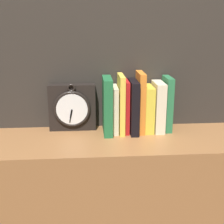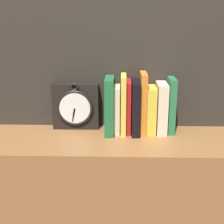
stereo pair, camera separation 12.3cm
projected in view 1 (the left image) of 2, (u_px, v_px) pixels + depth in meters
name	position (u px, v px, depth m)	size (l,w,h in m)	color
wall_back	(109.00, 46.00, 1.36)	(6.00, 0.05, 2.60)	#2D2823
clock	(72.00, 107.00, 1.35)	(0.20, 0.07, 0.21)	black
book_slot0_green	(107.00, 106.00, 1.32)	(0.04, 0.15, 0.24)	#1F6437
book_slot1_cream	(114.00, 109.00, 1.34)	(0.03, 0.13, 0.20)	beige
book_slot2_yellow	(121.00, 104.00, 1.32)	(0.02, 0.14, 0.25)	yellow
book_slot3_red	(126.00, 106.00, 1.34)	(0.02, 0.13, 0.22)	red
book_slot4_black	(133.00, 107.00, 1.33)	(0.03, 0.15, 0.22)	black
book_slot5_orange	(140.00, 102.00, 1.33)	(0.03, 0.13, 0.26)	orange
book_slot6_yellow	(148.00, 109.00, 1.35)	(0.04, 0.13, 0.20)	gold
book_slot7_cream	(158.00, 107.00, 1.35)	(0.04, 0.13, 0.21)	beige
book_slot8_green	(167.00, 104.00, 1.35)	(0.03, 0.11, 0.23)	#276E42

